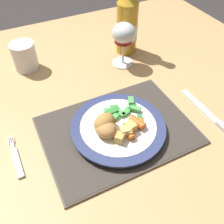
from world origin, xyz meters
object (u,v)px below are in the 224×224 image
at_px(bottle, 127,23).
at_px(dining_table, 91,114).
at_px(table_knife, 213,118).
at_px(wine_glass, 124,35).
at_px(fork, 16,159).
at_px(drinking_cup, 24,56).
at_px(dinner_plate, 118,128).

bearing_deg(bottle, dining_table, -142.87).
relative_size(table_knife, wine_glass, 1.50).
bearing_deg(fork, table_knife, -11.47).
xyz_separation_m(dining_table, table_knife, (0.25, -0.24, 0.09)).
distance_m(dining_table, bottle, 0.32).
relative_size(dining_table, fork, 10.64).
bearing_deg(wine_glass, table_knife, -73.77).
bearing_deg(wine_glass, drinking_cup, 158.72).
distance_m(fork, bottle, 0.53).
xyz_separation_m(dinner_plate, fork, (-0.24, 0.03, -0.01)).
height_order(dining_table, drinking_cup, drinking_cup).
bearing_deg(table_knife, fork, 168.53).
bearing_deg(dinner_plate, fork, 173.29).
height_order(fork, bottle, bottle).
xyz_separation_m(table_knife, bottle, (-0.05, 0.39, 0.10)).
height_order(dining_table, wine_glass, wine_glass).
bearing_deg(table_knife, drinking_cup, 131.15).
height_order(table_knife, bottle, bottle).
xyz_separation_m(dining_table, fork, (-0.23, -0.14, 0.09)).
distance_m(table_knife, bottle, 0.41).
xyz_separation_m(wine_glass, bottle, (0.05, 0.06, 0.00)).
xyz_separation_m(wine_glass, drinking_cup, (-0.29, 0.11, -0.05)).
relative_size(wine_glass, drinking_cup, 1.60).
distance_m(dinner_plate, bottle, 0.38).
distance_m(dining_table, fork, 0.28).
height_order(dining_table, fork, fork).
bearing_deg(bottle, drinking_cup, 172.01).
distance_m(fork, table_knife, 0.49).
distance_m(table_knife, wine_glass, 0.35).
height_order(dining_table, table_knife, table_knife).
relative_size(fork, table_knife, 0.59).
bearing_deg(wine_glass, dinner_plate, -120.04).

